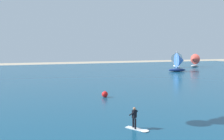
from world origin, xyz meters
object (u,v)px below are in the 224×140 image
object	(u,v)px
kitesurfer	(136,121)
sailboat_near_shore	(180,62)
marker_buoy	(105,94)
sailboat_far_right	(176,60)
sailboat_mid_left	(194,60)

from	to	relation	value
kitesurfer	sailboat_near_shore	world-z (taller)	sailboat_near_shore
sailboat_near_shore	marker_buoy	distance (m)	38.94
sailboat_far_right	sailboat_near_shore	bearing A→B (deg)	-120.35
sailboat_far_right	sailboat_mid_left	size ratio (longest dim) A/B	1.11
marker_buoy	sailboat_far_right	bearing A→B (deg)	46.77
sailboat_near_shore	marker_buoy	world-z (taller)	sailboat_near_shore
marker_buoy	sailboat_near_shore	bearing A→B (deg)	42.05
sailboat_near_shore	marker_buoy	xyz separation A→B (m)	(-28.88, -26.05, -2.06)
sailboat_near_shore	marker_buoy	size ratio (longest dim) A/B	7.01
kitesurfer	sailboat_mid_left	world-z (taller)	sailboat_mid_left
marker_buoy	kitesurfer	bearing A→B (deg)	-97.78
sailboat_mid_left	sailboat_near_shore	bearing A→B (deg)	-139.17
sailboat_mid_left	sailboat_far_right	bearing A→B (deg)	170.99
kitesurfer	sailboat_far_right	world-z (taller)	sailboat_far_right
sailboat_far_right	sailboat_mid_left	world-z (taller)	sailboat_far_right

